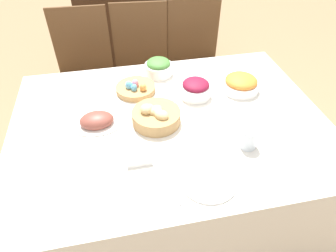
{
  "coord_description": "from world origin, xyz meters",
  "views": [
    {
      "loc": [
        -0.25,
        -1.16,
        1.73
      ],
      "look_at": [
        -0.03,
        -0.09,
        0.77
      ],
      "focal_mm": 32.0,
      "sensor_mm": 36.0,
      "label": 1
    }
  ],
  "objects_px": {
    "dinner_plate": "(208,180)",
    "fork": "(174,186)",
    "carrot_bowl": "(241,84)",
    "chair_far_center": "(142,66)",
    "butter_dish": "(139,159)",
    "chair_far_right": "(196,60)",
    "egg_basket": "(135,88)",
    "bread_basket": "(156,116)",
    "chair_far_left": "(85,72)",
    "green_salad_bowl": "(159,67)",
    "ham_platter": "(97,121)",
    "sideboard": "(142,23)",
    "spoon": "(248,173)",
    "knife": "(241,174)",
    "beet_salad_bowl": "(195,89)",
    "drinking_cup": "(249,138)"
  },
  "relations": [
    {
      "from": "drinking_cup",
      "to": "knife",
      "type": "bearing_deg",
      "value": -120.03
    },
    {
      "from": "beet_salad_bowl",
      "to": "dinner_plate",
      "type": "relative_size",
      "value": 0.72
    },
    {
      "from": "beet_salad_bowl",
      "to": "knife",
      "type": "xyz_separation_m",
      "value": [
        0.04,
        -0.6,
        -0.05
      ]
    },
    {
      "from": "carrot_bowl",
      "to": "spoon",
      "type": "bearing_deg",
      "value": -108.74
    },
    {
      "from": "chair_far_left",
      "to": "ham_platter",
      "type": "relative_size",
      "value": 3.75
    },
    {
      "from": "carrot_bowl",
      "to": "fork",
      "type": "relative_size",
      "value": 1.11
    },
    {
      "from": "bread_basket",
      "to": "egg_basket",
      "type": "distance_m",
      "value": 0.3
    },
    {
      "from": "egg_basket",
      "to": "chair_far_left",
      "type": "bearing_deg",
      "value": 117.36
    },
    {
      "from": "drinking_cup",
      "to": "chair_far_right",
      "type": "bearing_deg",
      "value": 85.43
    },
    {
      "from": "chair_far_left",
      "to": "butter_dish",
      "type": "bearing_deg",
      "value": -74.6
    },
    {
      "from": "ham_platter",
      "to": "fork",
      "type": "distance_m",
      "value": 0.55
    },
    {
      "from": "carrot_bowl",
      "to": "spoon",
      "type": "relative_size",
      "value": 1.11
    },
    {
      "from": "bread_basket",
      "to": "carrot_bowl",
      "type": "bearing_deg",
      "value": 19.47
    },
    {
      "from": "chair_far_center",
      "to": "carrot_bowl",
      "type": "xyz_separation_m",
      "value": [
        0.49,
        -0.73,
        0.24
      ]
    },
    {
      "from": "carrot_bowl",
      "to": "fork",
      "type": "xyz_separation_m",
      "value": [
        -0.53,
        -0.61,
        -0.04
      ]
    },
    {
      "from": "egg_basket",
      "to": "knife",
      "type": "relative_size",
      "value": 1.18
    },
    {
      "from": "chair_far_center",
      "to": "carrot_bowl",
      "type": "distance_m",
      "value": 0.91
    },
    {
      "from": "fork",
      "to": "spoon",
      "type": "xyz_separation_m",
      "value": [
        0.33,
        0.0,
        0.0
      ]
    },
    {
      "from": "chair_far_right",
      "to": "egg_basket",
      "type": "relative_size",
      "value": 4.3
    },
    {
      "from": "dinner_plate",
      "to": "fork",
      "type": "bearing_deg",
      "value": 180.0
    },
    {
      "from": "chair_far_left",
      "to": "bread_basket",
      "type": "relative_size",
      "value": 3.97
    },
    {
      "from": "fork",
      "to": "chair_far_center",
      "type": "bearing_deg",
      "value": 86.57
    },
    {
      "from": "chair_far_center",
      "to": "drinking_cup",
      "type": "relative_size",
      "value": 9.83
    },
    {
      "from": "chair_far_right",
      "to": "bread_basket",
      "type": "bearing_deg",
      "value": -119.0
    },
    {
      "from": "chair_far_right",
      "to": "ham_platter",
      "type": "relative_size",
      "value": 3.75
    },
    {
      "from": "chair_far_center",
      "to": "fork",
      "type": "height_order",
      "value": "chair_far_center"
    },
    {
      "from": "bread_basket",
      "to": "butter_dish",
      "type": "relative_size",
      "value": 2.17
    },
    {
      "from": "chair_far_center",
      "to": "drinking_cup",
      "type": "distance_m",
      "value": 1.25
    },
    {
      "from": "chair_far_right",
      "to": "green_salad_bowl",
      "type": "bearing_deg",
      "value": -131.15
    },
    {
      "from": "bread_basket",
      "to": "butter_dish",
      "type": "distance_m",
      "value": 0.28
    },
    {
      "from": "sideboard",
      "to": "green_salad_bowl",
      "type": "bearing_deg",
      "value": -93.32
    },
    {
      "from": "sideboard",
      "to": "butter_dish",
      "type": "distance_m",
      "value": 2.18
    },
    {
      "from": "fork",
      "to": "knife",
      "type": "height_order",
      "value": "same"
    },
    {
      "from": "chair_far_left",
      "to": "ham_platter",
      "type": "xyz_separation_m",
      "value": [
        0.1,
        -0.88,
        0.22
      ]
    },
    {
      "from": "knife",
      "to": "carrot_bowl",
      "type": "bearing_deg",
      "value": 67.17
    },
    {
      "from": "dinner_plate",
      "to": "drinking_cup",
      "type": "height_order",
      "value": "drinking_cup"
    },
    {
      "from": "bread_basket",
      "to": "chair_far_center",
      "type": "bearing_deg",
      "value": 87.24
    },
    {
      "from": "fork",
      "to": "drinking_cup",
      "type": "bearing_deg",
      "value": 20.9
    },
    {
      "from": "chair_far_center",
      "to": "butter_dish",
      "type": "distance_m",
      "value": 1.2
    },
    {
      "from": "beet_salad_bowl",
      "to": "butter_dish",
      "type": "distance_m",
      "value": 0.58
    },
    {
      "from": "knife",
      "to": "beet_salad_bowl",
      "type": "bearing_deg",
      "value": 92.1
    },
    {
      "from": "carrot_bowl",
      "to": "fork",
      "type": "height_order",
      "value": "carrot_bowl"
    },
    {
      "from": "ham_platter",
      "to": "sideboard",
      "type": "bearing_deg",
      "value": 75.58
    },
    {
      "from": "chair_far_left",
      "to": "green_salad_bowl",
      "type": "xyz_separation_m",
      "value": [
        0.49,
        -0.46,
        0.25
      ]
    },
    {
      "from": "sideboard",
      "to": "fork",
      "type": "relative_size",
      "value": 6.69
    },
    {
      "from": "chair_far_left",
      "to": "egg_basket",
      "type": "bearing_deg",
      "value": -60.28
    },
    {
      "from": "chair_far_center",
      "to": "knife",
      "type": "distance_m",
      "value": 1.38
    },
    {
      "from": "spoon",
      "to": "drinking_cup",
      "type": "xyz_separation_m",
      "value": [
        0.06,
        0.16,
        0.05
      ]
    },
    {
      "from": "egg_basket",
      "to": "dinner_plate",
      "type": "height_order",
      "value": "egg_basket"
    },
    {
      "from": "sideboard",
      "to": "spoon",
      "type": "height_order",
      "value": "sideboard"
    }
  ]
}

